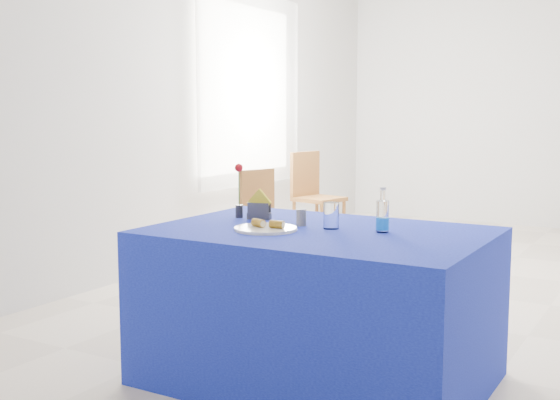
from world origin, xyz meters
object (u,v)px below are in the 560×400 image
object	(u,v)px
water_bottle	(383,217)
chair_win_b	(313,191)
plate	(266,229)
chair_win_a	(265,213)
blue_table	(318,305)

from	to	relation	value
water_bottle	chair_win_b	xyz separation A→B (m)	(-2.04, 3.17, -0.29)
plate	water_bottle	bearing A→B (deg)	25.44
water_bottle	chair_win_a	xyz separation A→B (m)	(-1.80, 1.86, -0.34)
chair_win_a	chair_win_b	bearing A→B (deg)	24.59
water_bottle	chair_win_a	distance (m)	2.61
water_bottle	chair_win_a	size ratio (longest dim) A/B	0.25
plate	blue_table	distance (m)	0.47
water_bottle	blue_table	bearing A→B (deg)	-162.69
water_bottle	chair_win_b	world-z (taller)	water_bottle
blue_table	chair_win_a	distance (m)	2.46
water_bottle	chair_win_b	size ratio (longest dim) A/B	0.23
blue_table	chair_win_b	bearing A→B (deg)	118.11
plate	chair_win_a	size ratio (longest dim) A/B	0.36
blue_table	water_bottle	bearing A→B (deg)	17.31
blue_table	chair_win_b	world-z (taller)	chair_win_b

